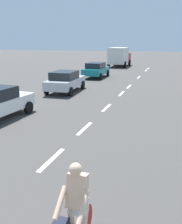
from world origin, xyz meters
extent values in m
plane|color=#423F3D|center=(0.00, 20.00, 0.00)|extent=(160.00, 160.00, 0.00)
cube|color=white|center=(0.00, 7.39, 0.00)|extent=(0.16, 1.80, 0.01)
cube|color=white|center=(0.00, 10.65, 0.00)|extent=(0.16, 1.80, 0.01)
cube|color=white|center=(0.00, 14.53, 0.00)|extent=(0.16, 1.80, 0.01)
cube|color=white|center=(0.00, 18.90, 0.00)|extent=(0.16, 1.80, 0.01)
cube|color=white|center=(0.00, 22.08, 0.00)|extent=(0.16, 1.80, 0.01)
cube|color=white|center=(0.00, 28.21, 0.00)|extent=(0.16, 1.80, 0.01)
cube|color=white|center=(0.00, 35.05, 0.00)|extent=(0.16, 1.80, 0.01)
cube|color=white|center=(0.00, 37.76, 0.00)|extent=(0.16, 1.80, 0.01)
cylinder|color=red|center=(2.18, 4.52, 0.33)|extent=(0.05, 0.66, 0.66)
cylinder|color=black|center=(2.18, 4.20, 0.75)|extent=(0.03, 0.03, 0.48)
cube|color=beige|center=(2.18, 4.07, 1.28)|extent=(0.34, 0.32, 0.63)
sphere|color=beige|center=(2.18, 4.01, 1.71)|extent=(0.22, 0.22, 0.22)
cube|color=white|center=(2.18, 4.12, 0.95)|extent=(0.32, 0.22, 0.28)
cylinder|color=beige|center=(2.30, 4.07, 0.63)|extent=(0.11, 0.32, 0.62)
cylinder|color=beige|center=(2.06, 4.07, 0.63)|extent=(0.11, 0.20, 0.63)
cylinder|color=beige|center=(2.38, 3.81, 1.18)|extent=(0.09, 0.49, 0.41)
cylinder|color=beige|center=(1.98, 3.81, 1.18)|extent=(0.09, 0.49, 0.41)
cylinder|color=black|center=(-5.41, 12.20, 0.32)|extent=(0.22, 0.65, 0.64)
cylinder|color=black|center=(-3.67, 12.09, 0.32)|extent=(0.22, 0.65, 0.64)
cube|color=#B7BABF|center=(-4.21, 18.34, 0.69)|extent=(2.06, 4.45, 0.64)
cube|color=black|center=(-4.20, 18.13, 1.29)|extent=(1.73, 2.35, 0.56)
cylinder|color=black|center=(-5.20, 19.77, 0.32)|extent=(0.21, 0.65, 0.64)
cylinder|color=black|center=(-3.37, 19.87, 0.32)|extent=(0.21, 0.65, 0.64)
cylinder|color=black|center=(-5.04, 16.82, 0.32)|extent=(0.21, 0.65, 0.64)
cylinder|color=black|center=(-3.21, 16.92, 0.32)|extent=(0.21, 0.65, 0.64)
cube|color=#14727A|center=(-4.31, 26.69, 0.69)|extent=(1.82, 4.33, 0.64)
cube|color=black|center=(-4.31, 26.48, 1.29)|extent=(1.60, 2.25, 0.56)
cylinder|color=black|center=(-5.22, 28.17, 0.32)|extent=(0.18, 0.64, 0.64)
cylinder|color=black|center=(-3.40, 28.17, 0.32)|extent=(0.18, 0.64, 0.64)
cylinder|color=black|center=(-5.22, 25.22, 0.32)|extent=(0.18, 0.64, 0.64)
cylinder|color=black|center=(-3.40, 25.22, 0.32)|extent=(0.18, 0.64, 0.64)
cube|color=maroon|center=(-4.53, 41.78, 1.20)|extent=(2.40, 2.34, 1.40)
cube|color=silver|center=(-4.53, 38.79, 1.65)|extent=(2.40, 4.16, 2.30)
cylinder|color=black|center=(-5.73, 41.65, 0.45)|extent=(0.28, 0.90, 0.90)
cylinder|color=black|center=(-3.33, 41.65, 0.45)|extent=(0.28, 0.90, 0.90)
cylinder|color=black|center=(-5.73, 37.75, 0.45)|extent=(0.28, 0.90, 0.90)
cylinder|color=black|center=(-3.33, 37.75, 0.45)|extent=(0.28, 0.90, 0.90)
camera|label=1|loc=(3.59, 0.45, 3.74)|focal=41.37mm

